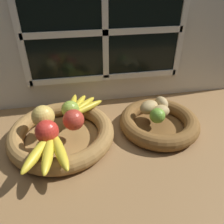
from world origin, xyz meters
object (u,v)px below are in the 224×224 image
(apple_golden_left, at_px, (43,116))
(potato_back, at_px, (161,104))
(fruit_bowl_left, at_px, (62,134))
(apple_green_back, at_px, (70,109))
(apple_red_front, at_px, (47,131))
(fruit_bowl_right, at_px, (159,122))
(potato_large, at_px, (161,111))
(apple_red_right, at_px, (74,120))
(banana_bunch_front, at_px, (49,150))
(banana_bunch_back, at_px, (79,106))
(lime_near, at_px, (158,116))
(potato_oblong, at_px, (149,107))

(apple_golden_left, height_order, potato_back, apple_golden_left)
(fruit_bowl_left, bearing_deg, potato_back, 6.47)
(potato_back, bearing_deg, apple_green_back, 178.11)
(apple_red_front, height_order, apple_golden_left, apple_golden_left)
(fruit_bowl_right, relative_size, potato_large, 4.46)
(apple_red_right, bearing_deg, banana_bunch_front, -124.81)
(apple_red_front, bearing_deg, banana_bunch_back, 56.88)
(apple_red_front, height_order, potato_back, apple_red_front)
(banana_bunch_front, distance_m, potato_back, 0.45)
(apple_green_back, height_order, apple_golden_left, apple_golden_left)
(fruit_bowl_right, height_order, banana_bunch_front, banana_bunch_front)
(fruit_bowl_left, distance_m, apple_green_back, 0.09)
(fruit_bowl_right, relative_size, apple_red_front, 4.04)
(apple_golden_left, distance_m, lime_near, 0.40)
(apple_red_front, height_order, apple_green_back, apple_red_front)
(apple_red_front, xyz_separation_m, apple_golden_left, (-0.02, 0.08, 0.00))
(apple_golden_left, height_order, lime_near, apple_golden_left)
(apple_green_back, xyz_separation_m, apple_red_right, (0.01, -0.07, 0.00))
(fruit_bowl_right, distance_m, apple_golden_left, 0.43)
(fruit_bowl_left, relative_size, apple_red_right, 5.17)
(lime_near, bearing_deg, potato_large, 56.31)
(fruit_bowl_right, relative_size, lime_near, 5.47)
(apple_green_back, height_order, potato_back, apple_green_back)
(fruit_bowl_left, xyz_separation_m, fruit_bowl_right, (0.37, 0.00, 0.00))
(apple_red_right, relative_size, potato_oblong, 0.93)
(apple_golden_left, bearing_deg, potato_large, -2.39)
(fruit_bowl_right, distance_m, apple_red_front, 0.41)
(apple_red_right, bearing_deg, apple_red_front, -149.79)
(potato_large, bearing_deg, apple_red_right, -176.84)
(potato_oblong, bearing_deg, apple_golden_left, -178.46)
(fruit_bowl_right, xyz_separation_m, banana_bunch_front, (-0.40, -0.13, 0.05))
(apple_red_right, distance_m, banana_bunch_back, 0.12)
(banana_bunch_front, distance_m, potato_oblong, 0.39)
(banana_bunch_front, bearing_deg, potato_oblong, 23.65)
(potato_oblong, bearing_deg, lime_near, -81.35)
(apple_red_right, relative_size, potato_back, 1.08)
(fruit_bowl_left, bearing_deg, apple_green_back, 55.10)
(apple_green_back, xyz_separation_m, potato_oblong, (0.29, -0.03, -0.01))
(potato_large, height_order, potato_back, potato_back)
(fruit_bowl_left, height_order, potato_large, potato_large)
(apple_green_back, bearing_deg, lime_near, -17.26)
(banana_bunch_back, relative_size, potato_large, 2.51)
(fruit_bowl_left, distance_m, fruit_bowl_right, 0.37)
(potato_back, bearing_deg, potato_large, -114.44)
(banana_bunch_back, height_order, potato_large, potato_large)
(potato_oblong, bearing_deg, apple_red_front, -165.55)
(apple_golden_left, relative_size, potato_large, 1.15)
(potato_oblong, bearing_deg, potato_large, -37.87)
(potato_large, xyz_separation_m, potato_back, (0.02, 0.04, 0.00))
(apple_golden_left, relative_size, lime_near, 1.42)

